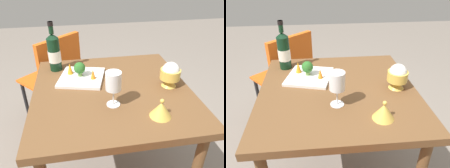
# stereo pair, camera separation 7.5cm
# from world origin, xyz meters

# --- Properties ---
(dining_table) EXTENTS (0.85, 0.85, 0.74)m
(dining_table) POSITION_xyz_m (0.00, 0.00, 0.65)
(dining_table) COLOR brown
(dining_table) RESTS_ON ground_plane
(chair_near_window) EXTENTS (0.57, 0.57, 0.85)m
(chair_near_window) POSITION_xyz_m (0.36, -0.66, 0.53)
(chair_near_window) COLOR orange
(chair_near_window) RESTS_ON ground_plane
(wine_bottle) EXTENTS (0.08, 0.08, 0.31)m
(wine_bottle) POSITION_xyz_m (0.31, -0.29, 0.86)
(wine_bottle) COLOR black
(wine_bottle) RESTS_ON dining_table
(wine_glass) EXTENTS (0.08, 0.08, 0.18)m
(wine_glass) POSITION_xyz_m (0.02, 0.15, 0.87)
(wine_glass) COLOR white
(wine_glass) RESTS_ON dining_table
(rice_bowl) EXTENTS (0.11, 0.11, 0.14)m
(rice_bowl) POSITION_xyz_m (-0.32, 0.02, 0.82)
(rice_bowl) COLOR gold
(rice_bowl) RESTS_ON dining_table
(rice_bowl_lid) EXTENTS (0.10, 0.10, 0.09)m
(rice_bowl_lid) POSITION_xyz_m (-0.18, 0.27, 0.78)
(rice_bowl_lid) COLOR gold
(rice_bowl_lid) RESTS_ON dining_table
(serving_plate) EXTENTS (0.30, 0.30, 0.02)m
(serving_plate) POSITION_xyz_m (0.16, -0.14, 0.75)
(serving_plate) COLOR white
(serving_plate) RESTS_ON dining_table
(broccoli_floret) EXTENTS (0.07, 0.07, 0.09)m
(broccoli_floret) POSITION_xyz_m (0.17, -0.15, 0.81)
(broccoli_floret) COLOR #729E4C
(broccoli_floret) RESTS_ON serving_plate
(carrot_garnish_left) EXTENTS (0.03, 0.03, 0.06)m
(carrot_garnish_left) POSITION_xyz_m (0.09, -0.10, 0.79)
(carrot_garnish_left) COLOR orange
(carrot_garnish_left) RESTS_ON serving_plate
(carrot_garnish_right) EXTENTS (0.03, 0.03, 0.07)m
(carrot_garnish_right) POSITION_xyz_m (0.22, -0.19, 0.79)
(carrot_garnish_right) COLOR orange
(carrot_garnish_right) RESTS_ON serving_plate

